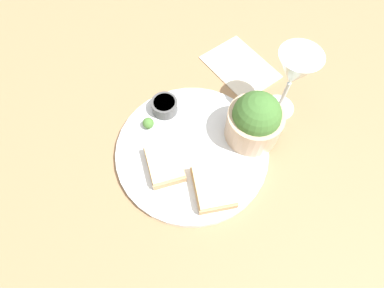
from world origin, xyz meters
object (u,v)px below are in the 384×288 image
object	(u,v)px
salad_bowl	(254,119)
wine_glass	(294,72)
cheese_toast_near	(214,187)
cheese_toast_far	(165,164)
napkin	(240,67)
sauce_ramekin	(165,105)

from	to	relation	value
salad_bowl	wine_glass	bearing A→B (deg)	-61.71
cheese_toast_near	wine_glass	bearing A→B (deg)	-54.63
cheese_toast_far	wine_glass	xyz separation A→B (m)	(0.07, -0.26, 0.08)
cheese_toast_near	napkin	size ratio (longest dim) A/B	0.48
cheese_toast_far	napkin	distance (m)	0.30
cheese_toast_near	wine_glass	xyz separation A→B (m)	(0.14, -0.19, 0.08)
sauce_ramekin	cheese_toast_far	xyz separation A→B (m)	(-0.12, 0.03, -0.00)
wine_glass	cheese_toast_near	bearing A→B (deg)	125.37
salad_bowl	sauce_ramekin	world-z (taller)	salad_bowl
cheese_toast_far	napkin	size ratio (longest dim) A/B	0.42
cheese_toast_near	napkin	bearing A→B (deg)	-30.21
salad_bowl	napkin	bearing A→B (deg)	-15.16
cheese_toast_near	napkin	distance (m)	0.30
salad_bowl	sauce_ramekin	xyz separation A→B (m)	(0.10, 0.15, -0.03)
salad_bowl	cheese_toast_far	size ratio (longest dim) A/B	1.37
cheese_toast_near	cheese_toast_far	xyz separation A→B (m)	(0.07, 0.07, 0.00)
sauce_ramekin	cheese_toast_far	size ratio (longest dim) A/B	0.66
cheese_toast_far	napkin	world-z (taller)	cheese_toast_far
salad_bowl	cheese_toast_near	xyz separation A→B (m)	(-0.09, 0.11, -0.04)
salad_bowl	sauce_ramekin	bearing A→B (deg)	55.87
cheese_toast_far	salad_bowl	bearing A→B (deg)	-82.54
wine_glass	napkin	world-z (taller)	wine_glass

